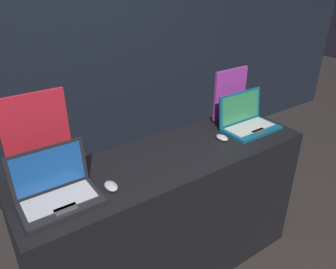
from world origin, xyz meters
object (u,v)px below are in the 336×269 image
(mouse_front, at_px, (111,186))
(laptop_back, at_px, (247,120))
(promo_stand_back, at_px, (230,96))
(promo_stand_front, at_px, (38,142))
(laptop_front, at_px, (56,189))
(mouse_back, at_px, (222,138))

(mouse_front, distance_m, laptop_back, 1.13)
(mouse_front, relative_size, promo_stand_back, 0.26)
(promo_stand_front, bearing_deg, mouse_front, -45.78)
(laptop_front, height_order, promo_stand_front, promo_stand_front)
(laptop_back, height_order, promo_stand_back, promo_stand_back)
(promo_stand_front, height_order, promo_stand_back, promo_stand_front)
(promo_stand_front, relative_size, mouse_back, 5.18)
(mouse_front, distance_m, promo_stand_back, 1.18)
(laptop_front, bearing_deg, laptop_back, 1.39)
(laptop_back, xyz_separation_m, promo_stand_back, (0.00, 0.19, 0.13))
(laptop_back, bearing_deg, laptop_front, -178.61)
(mouse_front, height_order, laptop_back, laptop_back)
(mouse_back, relative_size, promo_stand_back, 0.25)
(laptop_back, relative_size, promo_stand_back, 1.02)
(laptop_front, xyz_separation_m, promo_stand_back, (1.39, 0.22, 0.12))
(mouse_front, bearing_deg, mouse_back, 4.64)
(laptop_front, xyz_separation_m, promo_stand_front, (-0.00, 0.20, 0.18))
(promo_stand_front, xyz_separation_m, promo_stand_back, (1.39, 0.02, -0.06))
(mouse_front, xyz_separation_m, laptop_back, (1.13, 0.10, 0.04))
(promo_stand_front, bearing_deg, mouse_back, -10.03)
(laptop_front, height_order, laptop_back, laptop_front)
(laptop_back, height_order, mouse_back, laptop_back)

